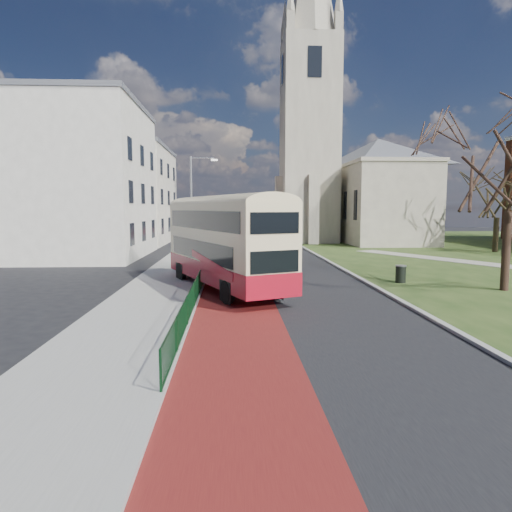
{
  "coord_description": "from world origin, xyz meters",
  "views": [
    {
      "loc": [
        -1.36,
        -17.81,
        4.17
      ],
      "look_at": [
        -0.28,
        2.84,
        2.0
      ],
      "focal_mm": 32.0,
      "sensor_mm": 36.0,
      "label": 1
    }
  ],
  "objects": [
    {
      "name": "pedestrian_railing",
      "position": [
        -2.95,
        4.0,
        0.55
      ],
      "size": [
        0.07,
        24.0,
        1.12
      ],
      "color": "#0B3417",
      "rests_on": "ground"
    },
    {
      "name": "gothic_church",
      "position": [
        12.56,
        38.0,
        13.13
      ],
      "size": [
        16.38,
        18.0,
        40.0
      ],
      "color": "gray",
      "rests_on": "ground"
    },
    {
      "name": "kerb_west",
      "position": [
        -3.0,
        20.0,
        0.07
      ],
      "size": [
        0.25,
        120.0,
        0.13
      ],
      "primitive_type": "cube",
      "color": "#999993",
      "rests_on": "ground"
    },
    {
      "name": "streetlamp",
      "position": [
        -4.35,
        18.0,
        4.59
      ],
      "size": [
        2.13,
        0.18,
        8.0
      ],
      "color": "gray",
      "rests_on": "pavement_west"
    },
    {
      "name": "litter_bin",
      "position": [
        8.0,
        6.83,
        0.53
      ],
      "size": [
        0.62,
        0.62,
        0.98
      ],
      "rotation": [
        0.0,
        0.0,
        -0.01
      ],
      "color": "black",
      "rests_on": "grass_green"
    },
    {
      "name": "street_block_far",
      "position": [
        -14.0,
        38.0,
        5.76
      ],
      "size": [
        10.3,
        16.3,
        11.5
      ],
      "color": "#BFB6A2",
      "rests_on": "ground"
    },
    {
      "name": "bus",
      "position": [
        -1.79,
        5.37,
        2.64
      ],
      "size": [
        6.64,
        11.2,
        4.63
      ],
      "rotation": [
        0.0,
        0.0,
        0.4
      ],
      "color": "maroon",
      "rests_on": "ground"
    },
    {
      "name": "winter_tree_far",
      "position": [
        23.62,
        24.1,
        5.82
      ],
      "size": [
        7.46,
        7.46,
        8.35
      ],
      "rotation": [
        0.0,
        0.0,
        0.41
      ],
      "color": "#2D2516",
      "rests_on": "grass_green"
    },
    {
      "name": "bus_lane",
      "position": [
        -1.2,
        20.0,
        0.01
      ],
      "size": [
        3.4,
        120.0,
        0.01
      ],
      "primitive_type": "cube",
      "color": "#591414",
      "rests_on": "ground"
    },
    {
      "name": "pavement_west",
      "position": [
        -5.0,
        20.0,
        0.06
      ],
      "size": [
        4.0,
        120.0,
        0.12
      ],
      "primitive_type": "cube",
      "color": "gray",
      "rests_on": "ground"
    },
    {
      "name": "street_block_near",
      "position": [
        -14.0,
        22.0,
        6.51
      ],
      "size": [
        10.3,
        14.3,
        13.0
      ],
      "color": "beige",
      "rests_on": "ground"
    },
    {
      "name": "road_carriageway",
      "position": [
        1.5,
        20.0,
        0.01
      ],
      "size": [
        9.0,
        120.0,
        0.01
      ],
      "primitive_type": "cube",
      "color": "black",
      "rests_on": "ground"
    },
    {
      "name": "kerb_east",
      "position": [
        6.1,
        22.0,
        0.07
      ],
      "size": [
        0.25,
        80.0,
        0.13
      ],
      "primitive_type": "cube",
      "color": "#999993",
      "rests_on": "ground"
    },
    {
      "name": "ground",
      "position": [
        0.0,
        0.0,
        0.0
      ],
      "size": [
        160.0,
        160.0,
        0.0
      ],
      "primitive_type": "plane",
      "color": "black",
      "rests_on": "ground"
    },
    {
      "name": "winter_tree_near",
      "position": [
        12.38,
        4.25,
        7.13
      ],
      "size": [
        8.68,
        8.68,
        10.22
      ],
      "rotation": [
        0.0,
        0.0,
        0.3
      ],
      "color": "#322119",
      "rests_on": "grass_green"
    }
  ]
}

